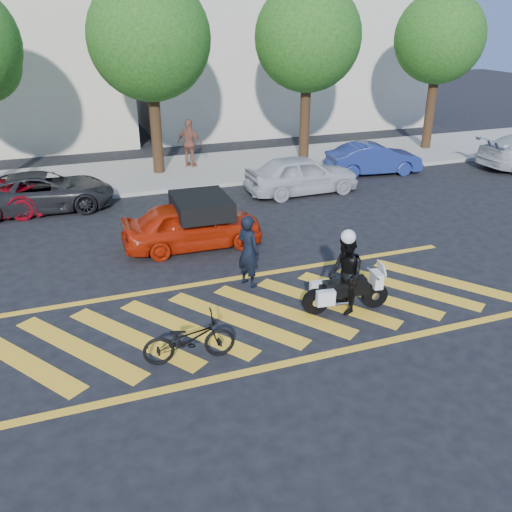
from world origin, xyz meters
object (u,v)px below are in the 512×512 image
object	(u,v)px
red_convertible	(193,225)
parked_right	(374,159)
officer_bike	(248,251)
parked_mid_left	(43,192)
bicycle	(189,339)
police_motorcycle	(345,291)
parked_mid_right	(302,174)
officer_moto	(345,275)

from	to	relation	value
red_convertible	parked_right	xyz separation A→B (m)	(8.86, 4.97, -0.03)
officer_bike	parked_mid_left	distance (m)	8.92
bicycle	police_motorcycle	distance (m)	3.76
red_convertible	parked_mid_right	bearing A→B (deg)	-53.06
officer_bike	parked_mid_right	bearing A→B (deg)	-60.49
officer_bike	officer_moto	xyz separation A→B (m)	(1.58, -1.93, 0.00)
officer_moto	red_convertible	distance (m)	5.22
police_motorcycle	red_convertible	size ratio (longest dim) A/B	0.51
police_motorcycle	parked_mid_left	world-z (taller)	parked_mid_left
bicycle	parked_mid_left	bearing A→B (deg)	18.47
officer_bike	police_motorcycle	world-z (taller)	officer_bike
officer_moto	parked_mid_right	distance (m)	8.69
officer_bike	red_convertible	distance (m)	2.86
officer_moto	parked_right	xyz separation A→B (m)	(6.58, 9.66, -0.26)
parked_right	parked_mid_left	bearing A→B (deg)	97.61
police_motorcycle	officer_moto	size ratio (longest dim) A/B	1.11
parked_mid_left	red_convertible	bearing A→B (deg)	-138.54
parked_mid_left	parked_right	bearing A→B (deg)	-87.19
officer_moto	parked_mid_left	world-z (taller)	officer_moto
parked_mid_right	red_convertible	bearing A→B (deg)	124.52
parked_right	officer_bike	bearing A→B (deg)	140.50
police_motorcycle	officer_moto	xyz separation A→B (m)	(-0.01, -0.00, 0.42)
parked_mid_left	parked_right	xyz separation A→B (m)	(12.81, 0.12, -0.00)
officer_bike	parked_right	world-z (taller)	officer_bike
parked_mid_right	parked_right	world-z (taller)	parked_mid_right
red_convertible	parked_mid_left	world-z (taller)	red_convertible
bicycle	police_motorcycle	world-z (taller)	bicycle
officer_bike	parked_right	distance (m)	11.24
parked_mid_left	parked_mid_right	xyz separation A→B (m)	(8.93, -1.28, 0.08)
police_motorcycle	red_convertible	xyz separation A→B (m)	(-2.29, 4.69, 0.19)
parked_mid_left	officer_moto	bearing A→B (deg)	-144.59
officer_moto	police_motorcycle	bearing A→B (deg)	115.16
police_motorcycle	parked_right	bearing A→B (deg)	63.45
officer_moto	parked_mid_left	bearing A→B (deg)	-139.16
bicycle	police_motorcycle	size ratio (longest dim) A/B	0.89
parked_mid_right	parked_right	xyz separation A→B (m)	(3.88, 1.40, -0.08)
parked_mid_right	police_motorcycle	bearing A→B (deg)	160.89
officer_bike	parked_mid_left	xyz separation A→B (m)	(-4.65, 7.61, -0.26)
officer_moto	parked_right	size ratio (longest dim) A/B	0.46
red_convertible	parked_right	size ratio (longest dim) A/B	1.01
parked_mid_right	bicycle	bearing A→B (deg)	143.38
police_motorcycle	parked_right	size ratio (longest dim) A/B	0.51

